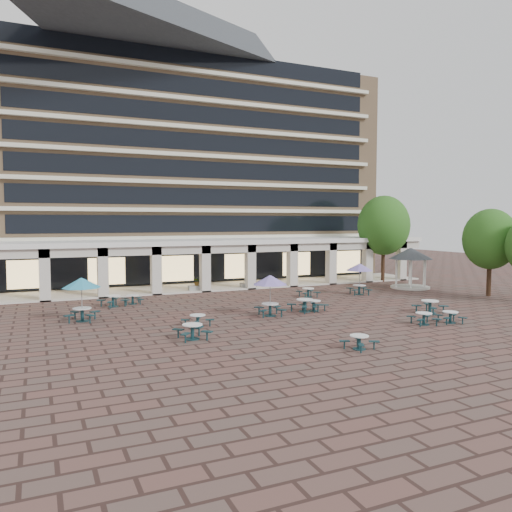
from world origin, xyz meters
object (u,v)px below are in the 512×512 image
at_px(picnic_table_1, 359,341).
at_px(gazebo, 411,258).
at_px(planter_left, 197,286).
at_px(picnic_table_2, 424,318).
at_px(picnic_table_0, 192,330).
at_px(planter_right, 248,283).

xyz_separation_m(picnic_table_1, gazebo, (17.04, 16.07, 2.34)).
height_order(picnic_table_1, gazebo, gazebo).
bearing_deg(picnic_table_1, planter_left, 76.65).
height_order(picnic_table_1, picnic_table_2, picnic_table_2).
bearing_deg(gazebo, picnic_table_2, -128.37).
bearing_deg(gazebo, picnic_table_0, -155.18).
height_order(picnic_table_0, planter_right, planter_right).
relative_size(picnic_table_0, gazebo, 0.47).
relative_size(gazebo, planter_right, 2.60).
xyz_separation_m(picnic_table_0, picnic_table_2, (13.43, -2.00, -0.05)).
bearing_deg(planter_right, gazebo, -23.45).
bearing_deg(planter_right, planter_left, 180.00).
xyz_separation_m(picnic_table_1, planter_right, (3.61, 21.90, 0.09)).
height_order(picnic_table_2, planter_right, planter_right).
xyz_separation_m(picnic_table_0, gazebo, (23.68, 10.95, 2.27)).
distance_m(picnic_table_1, planter_right, 22.19).
distance_m(picnic_table_2, gazebo, 16.68).
distance_m(gazebo, planter_right, 14.81).
bearing_deg(picnic_table_1, gazebo, 26.80).
xyz_separation_m(picnic_table_2, planter_left, (-8.00, 18.77, 0.08)).
xyz_separation_m(gazebo, planter_right, (-13.43, 5.82, -2.24)).
relative_size(picnic_table_2, gazebo, 0.46).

